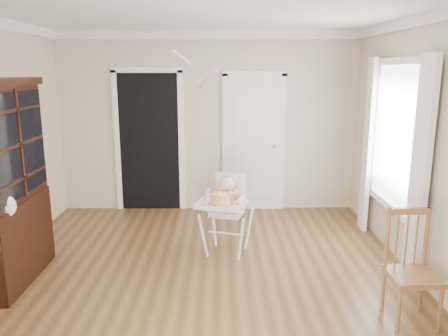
{
  "coord_description": "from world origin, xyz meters",
  "views": [
    {
      "loc": [
        0.19,
        -4.13,
        2.14
      ],
      "look_at": [
        0.23,
        0.66,
        1.06
      ],
      "focal_mm": 35.0,
      "sensor_mm": 36.0,
      "label": 1
    }
  ],
  "objects_px": {
    "high_chair": "(227,205)",
    "sippy_cup": "(208,194)",
    "china_cabinet": "(1,184)",
    "dining_chair": "(411,272)",
    "cake": "(221,199)"
  },
  "relations": [
    {
      "from": "high_chair",
      "to": "sippy_cup",
      "type": "height_order",
      "value": "high_chair"
    },
    {
      "from": "high_chair",
      "to": "china_cabinet",
      "type": "bearing_deg",
      "value": -146.59
    },
    {
      "from": "china_cabinet",
      "to": "dining_chair",
      "type": "xyz_separation_m",
      "value": [
        3.81,
        -0.78,
        -0.58
      ]
    },
    {
      "from": "cake",
      "to": "sippy_cup",
      "type": "relative_size",
      "value": 1.57
    },
    {
      "from": "high_chair",
      "to": "dining_chair",
      "type": "distance_m",
      "value": 2.14
    },
    {
      "from": "high_chair",
      "to": "cake",
      "type": "height_order",
      "value": "high_chair"
    },
    {
      "from": "cake",
      "to": "china_cabinet",
      "type": "distance_m",
      "value": 2.25
    },
    {
      "from": "sippy_cup",
      "to": "china_cabinet",
      "type": "distance_m",
      "value": 2.15
    },
    {
      "from": "high_chair",
      "to": "dining_chair",
      "type": "bearing_deg",
      "value": -26.28
    },
    {
      "from": "cake",
      "to": "china_cabinet",
      "type": "xyz_separation_m",
      "value": [
        -2.18,
        -0.45,
        0.3
      ]
    },
    {
      "from": "cake",
      "to": "china_cabinet",
      "type": "relative_size",
      "value": 0.14
    },
    {
      "from": "high_chair",
      "to": "cake",
      "type": "bearing_deg",
      "value": -90.34
    },
    {
      "from": "dining_chair",
      "to": "sippy_cup",
      "type": "bearing_deg",
      "value": 140.66
    },
    {
      "from": "dining_chair",
      "to": "china_cabinet",
      "type": "bearing_deg",
      "value": 167.67
    },
    {
      "from": "sippy_cup",
      "to": "high_chair",
      "type": "bearing_deg",
      "value": 8.63
    }
  ]
}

